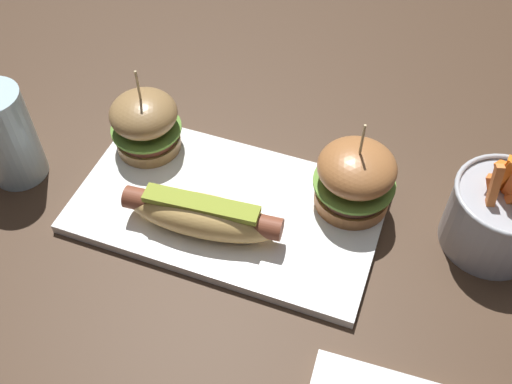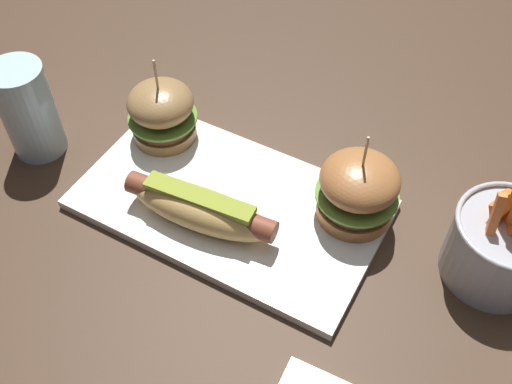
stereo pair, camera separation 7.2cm
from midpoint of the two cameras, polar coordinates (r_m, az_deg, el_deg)
name	(u,v)px [view 1 (the left image)]	position (r m, az deg, el deg)	size (l,w,h in m)	color
ground_plane	(228,211)	(0.78, -5.35, -1.97)	(3.00, 3.00, 0.00)	#422D1E
platter_main	(228,207)	(0.77, -5.39, -1.65)	(0.39, 0.22, 0.01)	white
hot_dog	(202,215)	(0.73, -8.01, -2.33)	(0.20, 0.07, 0.05)	#DCAF62
slider_left	(145,123)	(0.82, -13.05, 6.32)	(0.10, 0.10, 0.13)	olive
slider_right	(355,178)	(0.74, 6.70, 1.20)	(0.10, 0.10, 0.13)	#A76839
fries_bucket	(499,215)	(0.75, 19.69, -2.27)	(0.12, 0.12, 0.14)	#A8AAB2
water_glass	(6,136)	(0.85, -25.07, 4.74)	(0.07, 0.07, 0.14)	silver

